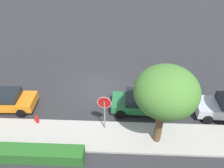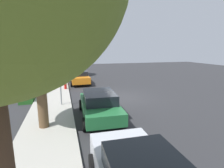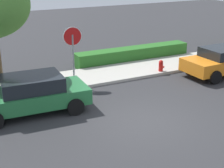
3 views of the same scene
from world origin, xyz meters
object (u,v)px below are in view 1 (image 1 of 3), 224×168
at_px(parked_car_green, 142,102).
at_px(fire_hydrant, 37,120).
at_px(parked_car_orange, 3,100).
at_px(street_tree_far, 166,92).
at_px(stop_sign, 104,108).

height_order(parked_car_green, fire_hydrant, parked_car_green).
height_order(parked_car_orange, street_tree_far, street_tree_far).
distance_m(parked_car_green, street_tree_far, 4.12).
xyz_separation_m(parked_car_orange, street_tree_far, (-10.73, 2.55, 2.98)).
bearing_deg(street_tree_far, parked_car_green, -73.21).
bearing_deg(stop_sign, parked_car_green, -140.88).
bearing_deg(fire_hydrant, parked_car_orange, -26.83).
bearing_deg(fire_hydrant, stop_sign, 175.51).
bearing_deg(fire_hydrant, parked_car_green, -166.67).
bearing_deg(parked_car_green, parked_car_orange, 1.09).
height_order(stop_sign, parked_car_green, stop_sign).
distance_m(parked_car_orange, street_tree_far, 11.43).
bearing_deg(parked_car_orange, parked_car_green, -178.91).
xyz_separation_m(parked_car_green, fire_hydrant, (7.00, 1.66, -0.38)).
bearing_deg(parked_car_orange, stop_sign, 166.20).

